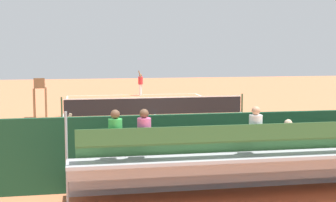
# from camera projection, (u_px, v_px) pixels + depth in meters

# --- Properties ---
(ground_plane) EXTENTS (60.00, 60.00, 0.00)m
(ground_plane) POSITION_uv_depth(u_px,v_px,m) (155.00, 114.00, 27.26)
(ground_plane) COLOR #CC7047
(court_line_markings) EXTENTS (10.10, 22.20, 0.01)m
(court_line_markings) POSITION_uv_depth(u_px,v_px,m) (155.00, 114.00, 27.29)
(court_line_markings) COLOR white
(court_line_markings) RESTS_ON ground
(tennis_net) EXTENTS (10.30, 0.10, 1.07)m
(tennis_net) POSITION_uv_depth(u_px,v_px,m) (155.00, 105.00, 27.20)
(tennis_net) COLOR black
(tennis_net) RESTS_ON ground
(backdrop_wall) EXTENTS (18.00, 0.16, 2.00)m
(backdrop_wall) POSITION_uv_depth(u_px,v_px,m) (234.00, 149.00, 13.47)
(backdrop_wall) COLOR #194228
(backdrop_wall) RESTS_ON ground
(bleacher_stand) EXTENTS (9.06, 2.40, 2.48)m
(bleacher_stand) POSITION_uv_depth(u_px,v_px,m) (254.00, 161.00, 12.14)
(bleacher_stand) COLOR #B2B2B7
(bleacher_stand) RESTS_ON ground
(umpire_chair) EXTENTS (0.67, 0.67, 2.14)m
(umpire_chair) POSITION_uv_depth(u_px,v_px,m) (40.00, 94.00, 25.65)
(umpire_chair) COLOR brown
(umpire_chair) RESTS_ON ground
(courtside_bench) EXTENTS (1.80, 0.40, 0.93)m
(courtside_bench) POSITION_uv_depth(u_px,v_px,m) (312.00, 154.00, 14.73)
(courtside_bench) COLOR #9E754C
(courtside_bench) RESTS_ON ground
(equipment_bag) EXTENTS (0.90, 0.36, 0.36)m
(equipment_bag) POSITION_uv_depth(u_px,v_px,m) (248.00, 171.00, 14.27)
(equipment_bag) COLOR #B22D2D
(equipment_bag) RESTS_ON ground
(tennis_player) EXTENTS (0.47, 0.55, 1.93)m
(tennis_player) POSITION_uv_depth(u_px,v_px,m) (141.00, 82.00, 37.49)
(tennis_player) COLOR white
(tennis_player) RESTS_ON ground
(tennis_racket) EXTENTS (0.31, 0.56, 0.03)m
(tennis_racket) POSITION_uv_depth(u_px,v_px,m) (131.00, 95.00, 37.96)
(tennis_racket) COLOR black
(tennis_racket) RESTS_ON ground
(tennis_ball_near) EXTENTS (0.07, 0.07, 0.07)m
(tennis_ball_near) POSITION_uv_depth(u_px,v_px,m) (123.00, 96.00, 36.69)
(tennis_ball_near) COLOR #CCDB33
(tennis_ball_near) RESTS_ON ground
(line_judge) EXTENTS (0.42, 0.55, 1.93)m
(line_judge) POSITION_uv_depth(u_px,v_px,m) (70.00, 146.00, 13.74)
(line_judge) COLOR #232328
(line_judge) RESTS_ON ground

